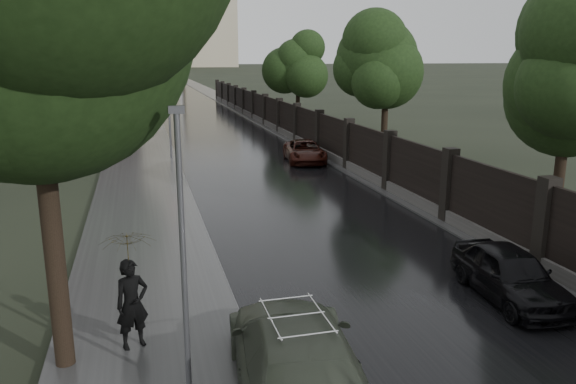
{
  "coord_description": "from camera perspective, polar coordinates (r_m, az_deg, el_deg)",
  "views": [
    {
      "loc": [
        -5.97,
        -7.39,
        5.86
      ],
      "look_at": [
        -1.37,
        9.93,
        1.5
      ],
      "focal_mm": 35.0,
      "sensor_mm": 36.0,
      "label": 1
    }
  ],
  "objects": [
    {
      "name": "sidewalk_left",
      "position": [
        197.47,
        -15.18,
        11.55
      ],
      "size": [
        4.0,
        420.0,
        0.16
      ],
      "primitive_type": "cube",
      "color": "#2D2D2D",
      "rests_on": "ground"
    },
    {
      "name": "traffic_light",
      "position": [
        32.61,
        -11.95,
        7.29
      ],
      "size": [
        0.16,
        0.32,
        4.0
      ],
      "color": "#59595E",
      "rests_on": "ground"
    },
    {
      "name": "car_right_near",
      "position": [
        14.92,
        21.65,
        -7.74
      ],
      "size": [
        1.86,
        3.98,
        1.32
      ],
      "primitive_type": "imported",
      "rotation": [
        0.0,
        0.0,
        -0.08
      ],
      "color": "black",
      "rests_on": "ground"
    },
    {
      "name": "volga_sedan",
      "position": [
        10.08,
        0.83,
        -16.63
      ],
      "size": [
        2.79,
        5.57,
        1.55
      ],
      "primitive_type": "imported",
      "rotation": [
        0.0,
        0.0,
        3.02
      ],
      "color": "#3B4235",
      "rests_on": "ground"
    },
    {
      "name": "car_right_far",
      "position": [
        31.74,
        1.7,
        4.16
      ],
      "size": [
        2.58,
        4.63,
        1.22
      ],
      "primitive_type": "imported",
      "rotation": [
        0.0,
        0.0,
        -0.13
      ],
      "color": "black",
      "rests_on": "ground"
    },
    {
      "name": "tree_right_a",
      "position": [
        20.47,
        26.71,
        9.7
      ],
      "size": [
        4.08,
        4.08,
        7.01
      ],
      "color": "black",
      "rests_on": "ground"
    },
    {
      "name": "tree_right_c",
      "position": [
        49.27,
        1.03,
        12.62
      ],
      "size": [
        4.08,
        4.08,
        7.01
      ],
      "color": "black",
      "rests_on": "ground"
    },
    {
      "name": "road",
      "position": [
        197.56,
        -13.4,
        11.63
      ],
      "size": [
        8.0,
        420.0,
        0.02
      ],
      "primitive_type": "cube",
      "color": "black",
      "rests_on": "ground"
    },
    {
      "name": "tree_left_far",
      "position": [
        37.45,
        -18.39,
        12.06
      ],
      "size": [
        4.25,
        4.25,
        7.39
      ],
      "color": "black",
      "rests_on": "ground"
    },
    {
      "name": "verge_right",
      "position": [
        197.81,
        -11.78,
        11.72
      ],
      "size": [
        3.0,
        420.0,
        0.08
      ],
      "primitive_type": "cube",
      "color": "#2D2D2D",
      "rests_on": "ground"
    },
    {
      "name": "tree_left_near",
      "position": [
        10.53,
        -24.72,
        15.51
      ],
      "size": [
        5.44,
        5.44,
        9.16
      ],
      "color": "black",
      "rests_on": "ground"
    },
    {
      "name": "pedestrian_umbrella",
      "position": [
        11.38,
        -15.87,
        -6.32
      ],
      "size": [
        1.39,
        1.4,
        2.87
      ],
      "rotation": [
        0.0,
        0.0,
        0.38
      ],
      "color": "black",
      "rests_on": "sidewalk_left"
    },
    {
      "name": "fence_right",
      "position": [
        41.08,
        0.15,
        6.9
      ],
      "size": [
        0.45,
        75.72,
        2.7
      ],
      "color": "#383533",
      "rests_on": "ground"
    },
    {
      "name": "tree_right_b",
      "position": [
        32.34,
        9.97,
        11.87
      ],
      "size": [
        4.08,
        4.08,
        7.01
      ],
      "color": "black",
      "rests_on": "ground"
    },
    {
      "name": "lamp_post",
      "position": [
        9.46,
        -10.62,
        -6.28
      ],
      "size": [
        0.25,
        0.12,
        5.11
      ],
      "color": "#59595E",
      "rests_on": "ground"
    }
  ]
}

